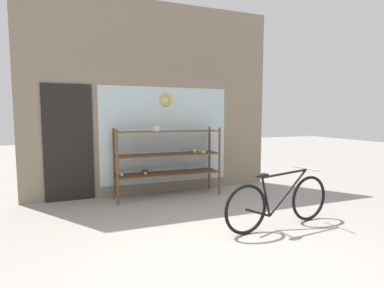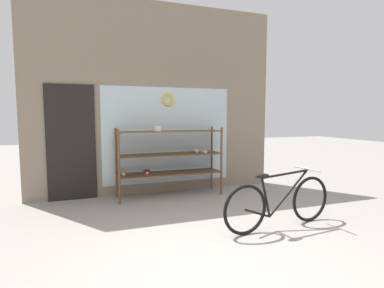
# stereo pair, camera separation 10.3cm
# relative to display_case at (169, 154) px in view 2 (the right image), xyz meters

# --- Properties ---
(ground_plane) EXTENTS (30.00, 30.00, 0.00)m
(ground_plane) POSITION_rel_display_case_xyz_m (-0.12, -2.64, -0.81)
(ground_plane) COLOR gray
(storefront_facade) EXTENTS (4.91, 0.13, 3.73)m
(storefront_facade) POSITION_rel_display_case_xyz_m (-0.17, 0.39, 0.99)
(storefront_facade) COLOR gray
(storefront_facade) RESTS_ON ground_plane
(display_case) EXTENTS (1.99, 0.52, 1.35)m
(display_case) POSITION_rel_display_case_xyz_m (0.00, 0.00, 0.00)
(display_case) COLOR brown
(display_case) RESTS_ON ground_plane
(bicycle) EXTENTS (1.81, 0.46, 0.80)m
(bicycle) POSITION_rel_display_case_xyz_m (0.99, -2.09, -0.45)
(bicycle) COLOR black
(bicycle) RESTS_ON ground_plane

